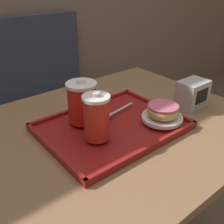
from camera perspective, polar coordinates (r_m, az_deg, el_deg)
cafe_table at (r=1.02m, az=1.00°, el=-10.88°), size 0.97×0.80×0.76m
serving_tray at (r=0.88m, az=0.00°, el=-3.25°), size 0.45×0.35×0.02m
coffee_cup_front at (r=0.77m, az=-3.36°, el=-1.07°), size 0.08×0.08×0.15m
coffee_cup_rear at (r=0.86m, az=-6.50°, el=2.21°), size 0.10×0.10×0.15m
plate_with_chocolate_donut at (r=0.91m, az=10.84°, el=-1.15°), size 0.14×0.14×0.01m
donut_chocolate_glazed at (r=0.89m, az=11.00°, el=0.36°), size 0.11×0.11×0.04m
spoon at (r=0.92m, az=0.07°, el=-0.24°), size 0.15×0.04×0.01m
napkin_dispenser at (r=1.06m, az=17.08°, el=3.80°), size 0.12×0.09×0.11m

